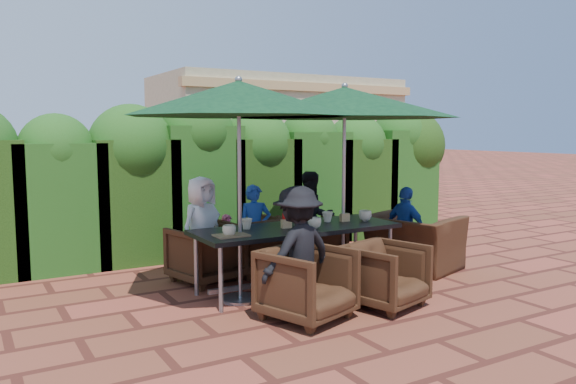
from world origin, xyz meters
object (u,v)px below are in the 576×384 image
dining_table (297,233)px  chair_near_right (386,272)px  chair_near_left (307,280)px  umbrella_left (239,99)px  umbrella_right (344,103)px  chair_far_left (206,251)px  chair_far_right (311,238)px  chair_end_right (414,233)px  chair_far_mid (253,242)px

dining_table → chair_near_right: chair_near_right is taller
chair_near_right → chair_near_left: bearing=159.7°
dining_table → umbrella_left: 1.72m
umbrella_right → chair_far_left: umbrella_right is taller
chair_far_left → chair_far_right: 1.56m
umbrella_left → chair_near_left: bearing=-72.1°
umbrella_right → chair_end_right: bearing=-1.3°
chair_far_mid → chair_near_left: chair_far_mid is taller
umbrella_left → chair_end_right: 3.16m
chair_far_left → chair_far_right: size_ratio=0.99×
chair_far_right → umbrella_right: bearing=94.1°
umbrella_right → dining_table: bearing=-176.2°
umbrella_left → chair_end_right: size_ratio=2.18×
umbrella_left → chair_far_right: 2.54m
umbrella_right → chair_far_right: 1.99m
chair_far_right → chair_near_left: (-1.23, -1.84, 0.01)m
chair_far_left → chair_far_mid: (0.74, 0.14, 0.01)m
dining_table → chair_far_left: size_ratio=3.17×
umbrella_left → chair_near_right: 2.43m
umbrella_right → chair_end_right: umbrella_right is taller
dining_table → chair_end_right: 1.88m
umbrella_right → chair_end_right: 2.08m
umbrella_left → chair_far_right: size_ratio=3.12×
dining_table → umbrella_right: 1.69m
chair_far_left → chair_near_left: size_ratio=0.97×
umbrella_right → chair_near_left: bearing=-138.8°
chair_far_left → chair_end_right: size_ratio=0.69×
chair_far_mid → chair_near_left: (-0.40, -1.97, -0.00)m
chair_near_right → chair_end_right: chair_end_right is taller
chair_far_left → chair_end_right: (2.69, -0.82, 0.10)m
dining_table → umbrella_left: (-0.78, -0.08, 1.54)m
chair_near_left → chair_end_right: chair_end_right is taller
chair_far_right → chair_far_mid: bearing=-2.7°
chair_end_right → chair_far_right: bearing=35.7°
umbrella_right → chair_near_right: (-0.24, -1.11, -1.84)m
chair_far_mid → umbrella_right: bearing=123.4°
chair_far_left → dining_table: bearing=120.3°
umbrella_left → chair_far_mid: umbrella_left is taller
umbrella_right → chair_far_left: size_ratio=3.53×
umbrella_left → chair_far_left: size_ratio=3.16×
umbrella_right → chair_far_mid: umbrella_right is taller
dining_table → chair_far_mid: chair_far_mid is taller
chair_far_right → dining_table: bearing=55.4°
dining_table → umbrella_right: size_ratio=0.90×
chair_far_left → chair_near_right: 2.29m
umbrella_right → chair_end_right: (1.16, -0.03, -1.72)m
umbrella_left → chair_far_right: umbrella_left is taller
umbrella_right → chair_far_left: (-1.53, 0.79, -1.82)m
dining_table → chair_near_right: 1.20m
umbrella_left → chair_far_left: bearing=92.5°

